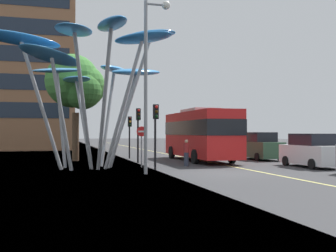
# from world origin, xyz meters

# --- Properties ---
(ground) EXTENTS (120.00, 240.00, 0.10)m
(ground) POSITION_xyz_m (-0.69, 0.00, -0.05)
(ground) COLOR #38383A
(red_bus) EXTENTS (2.95, 10.17, 3.78)m
(red_bus) POSITION_xyz_m (1.77, 8.92, 2.06)
(red_bus) COLOR red
(red_bus) RESTS_ON ground
(leaf_sculpture) EXTENTS (11.12, 11.80, 8.40)m
(leaf_sculpture) POSITION_xyz_m (-6.07, 4.39, 6.16)
(leaf_sculpture) COLOR #9EA0A5
(leaf_sculpture) RESTS_ON ground
(traffic_light_kerb_near) EXTENTS (0.28, 0.42, 3.60)m
(traffic_light_kerb_near) POSITION_xyz_m (-3.10, 2.56, 2.61)
(traffic_light_kerb_near) COLOR black
(traffic_light_kerb_near) RESTS_ON ground
(traffic_light_kerb_far) EXTENTS (0.28, 0.42, 3.70)m
(traffic_light_kerb_far) POSITION_xyz_m (-2.97, 8.11, 2.68)
(traffic_light_kerb_far) COLOR black
(traffic_light_kerb_far) RESTS_ON ground
(traffic_light_island_mid) EXTENTS (0.28, 0.42, 3.32)m
(traffic_light_island_mid) POSITION_xyz_m (-2.72, 12.82, 2.41)
(traffic_light_island_mid) COLOR black
(traffic_light_island_mid) RESTS_ON ground
(car_parked_mid) EXTENTS (1.97, 4.41, 2.00)m
(car_parked_mid) POSITION_xyz_m (6.30, 1.97, 0.94)
(car_parked_mid) COLOR silver
(car_parked_mid) RESTS_ON ground
(car_parked_far) EXTENTS (2.03, 4.58, 2.08)m
(car_parked_far) POSITION_xyz_m (6.56, 8.96, 0.98)
(car_parked_far) COLOR #2D5138
(car_parked_far) RESTS_ON ground
(car_side_street) EXTENTS (2.03, 4.44, 2.35)m
(car_side_street) POSITION_xyz_m (6.16, 15.36, 1.10)
(car_side_street) COLOR #2D5138
(car_side_street) RESTS_ON ground
(car_far_side) EXTENTS (2.09, 4.09, 2.22)m
(car_far_side) POSITION_xyz_m (6.50, 21.93, 1.03)
(car_far_side) COLOR gray
(car_far_side) RESTS_ON ground
(street_lamp) EXTENTS (1.36, 0.44, 8.74)m
(street_lamp) POSITION_xyz_m (-3.82, 0.61, 5.44)
(street_lamp) COLOR gray
(street_lamp) RESTS_ON ground
(tree_pavement_near) EXTENTS (4.30, 4.08, 7.74)m
(tree_pavement_near) POSITION_xyz_m (-6.91, 11.02, 5.55)
(tree_pavement_near) COLOR brown
(tree_pavement_near) RESTS_ON ground
(pedestrian) EXTENTS (0.34, 0.34, 1.63)m
(pedestrian) POSITION_xyz_m (-0.64, 4.69, 0.82)
(pedestrian) COLOR #2D3342
(pedestrian) RESTS_ON ground
(no_entry_sign) EXTENTS (0.60, 0.12, 2.43)m
(no_entry_sign) POSITION_xyz_m (-3.47, 4.56, 1.62)
(no_entry_sign) COLOR gray
(no_entry_sign) RESTS_ON ground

